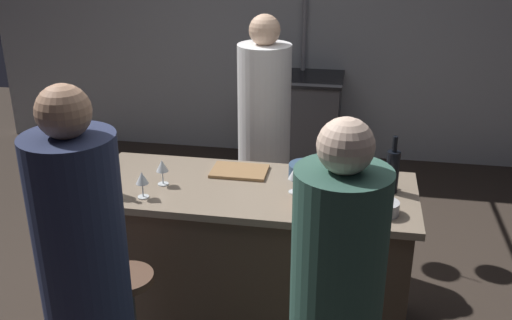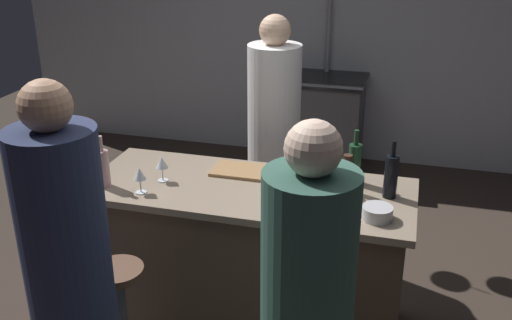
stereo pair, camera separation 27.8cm
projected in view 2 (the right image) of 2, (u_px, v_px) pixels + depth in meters
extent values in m
cube|color=#B2B7BC|center=(331.00, 25.00, 5.62)|extent=(6.40, 0.16, 2.60)
cube|color=brown|center=(249.00, 260.00, 3.42)|extent=(1.72, 0.66, 0.86)
cube|color=gray|center=(249.00, 190.00, 3.25)|extent=(1.80, 0.72, 0.04)
cube|color=#47474C|center=(320.00, 125.00, 5.60)|extent=(0.76, 0.60, 0.86)
cube|color=black|center=(322.00, 79.00, 5.43)|extent=(0.80, 0.64, 0.03)
cylinder|color=white|center=(274.00, 153.00, 4.10)|extent=(0.36, 0.36, 1.50)
sphere|color=#D8AD8C|center=(275.00, 30.00, 3.78)|extent=(0.21, 0.21, 0.21)
cylinder|color=brown|center=(117.00, 272.00, 2.90)|extent=(0.26, 0.26, 0.04)
cylinder|color=#262D4C|center=(72.00, 296.00, 2.55)|extent=(0.36, 0.36, 1.53)
sphere|color=tan|center=(45.00, 106.00, 2.22)|extent=(0.21, 0.21, 0.21)
cylinder|color=brown|center=(322.00, 305.00, 2.66)|extent=(0.26, 0.26, 0.04)
sphere|color=beige|center=(313.00, 149.00, 1.97)|extent=(0.20, 0.20, 0.20)
cylinder|color=gray|center=(328.00, 52.00, 5.58)|extent=(0.04, 0.04, 2.15)
cube|color=#997047|center=(240.00, 171.00, 3.43)|extent=(0.32, 0.22, 0.02)
cylinder|color=#382319|center=(347.00, 173.00, 3.16)|extent=(0.05, 0.05, 0.21)
cylinder|color=brown|center=(330.00, 174.00, 3.15)|extent=(0.07, 0.07, 0.20)
cylinder|color=brown|center=(332.00, 149.00, 3.10)|extent=(0.03, 0.03, 0.08)
cylinder|color=black|center=(391.00, 177.00, 3.09)|extent=(0.07, 0.07, 0.23)
cylinder|color=black|center=(394.00, 149.00, 3.02)|extent=(0.03, 0.03, 0.08)
cylinder|color=#193D23|center=(355.00, 164.00, 3.25)|extent=(0.07, 0.07, 0.23)
cylinder|color=#193D23|center=(356.00, 138.00, 3.19)|extent=(0.03, 0.03, 0.08)
cylinder|color=#B78C8E|center=(103.00, 169.00, 3.21)|extent=(0.07, 0.07, 0.21)
cylinder|color=#B78C8E|center=(100.00, 144.00, 3.16)|extent=(0.03, 0.03, 0.08)
cylinder|color=silver|center=(290.00, 193.00, 3.16)|extent=(0.06, 0.06, 0.01)
cylinder|color=silver|center=(291.00, 187.00, 3.15)|extent=(0.01, 0.01, 0.07)
cone|color=silver|center=(291.00, 175.00, 3.12)|extent=(0.07, 0.07, 0.06)
cylinder|color=silver|center=(163.00, 180.00, 3.31)|extent=(0.06, 0.06, 0.01)
cylinder|color=silver|center=(163.00, 174.00, 3.30)|extent=(0.01, 0.01, 0.07)
cone|color=silver|center=(162.00, 162.00, 3.27)|extent=(0.07, 0.07, 0.06)
cylinder|color=silver|center=(141.00, 192.00, 3.17)|extent=(0.06, 0.06, 0.01)
cylinder|color=silver|center=(141.00, 185.00, 3.16)|extent=(0.01, 0.01, 0.07)
cone|color=silver|center=(140.00, 173.00, 3.13)|extent=(0.07, 0.07, 0.06)
cylinder|color=#334C6B|center=(306.00, 173.00, 3.32)|extent=(0.20, 0.20, 0.08)
cylinder|color=#B7B7BC|center=(377.00, 213.00, 2.89)|extent=(0.15, 0.15, 0.07)
cylinder|color=brown|center=(304.00, 203.00, 2.99)|extent=(0.18, 0.18, 0.07)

